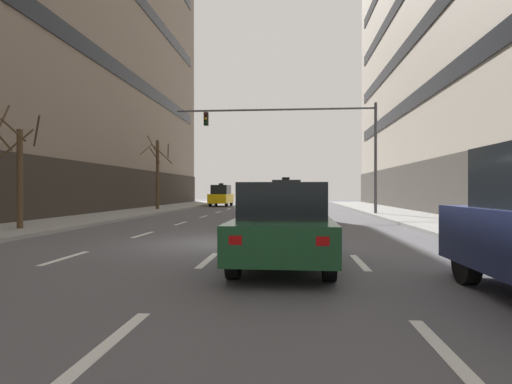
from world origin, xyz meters
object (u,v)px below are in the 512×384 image
taxi_driving_2 (221,196)px  taxi_driving_3 (289,198)px  car_driving_0 (283,225)px  traffic_signal_0 (311,133)px  taxi_driving_1 (286,198)px  street_tree_1 (157,172)px  street_tree_0 (18,170)px

taxi_driving_2 → taxi_driving_3: size_ratio=0.93×
car_driving_0 → traffic_signal_0: bearing=85.5°
car_driving_0 → taxi_driving_3: (-0.04, 29.88, 0.01)m
taxi_driving_1 → street_tree_1: size_ratio=0.81×
taxi_driving_1 → taxi_driving_3: (0.12, 13.83, -0.22)m
taxi_driving_2 → taxi_driving_3: (6.61, -1.44, -0.18)m
traffic_signal_0 → street_tree_0: bearing=-134.6°
traffic_signal_0 → taxi_driving_1: bearing=-136.2°
street_tree_0 → taxi_driving_2: bearing=82.6°
taxi_driving_2 → traffic_signal_0: bearing=-59.8°
taxi_driving_1 → street_tree_1: street_tree_1 is taller
taxi_driving_1 → traffic_signal_0: (1.54, 1.48, 4.05)m
taxi_driving_3 → street_tree_0: (-9.92, -23.85, 1.47)m
car_driving_0 → street_tree_1: (-9.91, 21.90, 2.11)m
taxi_driving_3 → traffic_signal_0: bearing=-83.4°
taxi_driving_2 → street_tree_0: bearing=-97.4°
taxi_driving_1 → traffic_signal_0: traffic_signal_0 is taller
street_tree_0 → street_tree_1: street_tree_1 is taller
taxi_driving_2 → street_tree_0: (-3.30, -25.29, 1.29)m
taxi_driving_1 → taxi_driving_2: bearing=113.0°
traffic_signal_0 → street_tree_1: size_ratio=2.27×
traffic_signal_0 → street_tree_1: bearing=158.8°
taxi_driving_1 → street_tree_0: size_ratio=0.96×
taxi_driving_3 → street_tree_1: street_tree_1 is taller
taxi_driving_2 → traffic_signal_0: 16.48m
taxi_driving_2 → taxi_driving_3: taxi_driving_2 is taller
taxi_driving_3 → street_tree_1: size_ratio=0.83×
street_tree_0 → traffic_signal_0: bearing=45.4°
taxi_driving_2 → car_driving_0: bearing=-78.0°
taxi_driving_3 → street_tree_0: 25.87m
street_tree_1 → car_driving_0: bearing=-65.7°
taxi_driving_3 → street_tree_1: 12.86m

